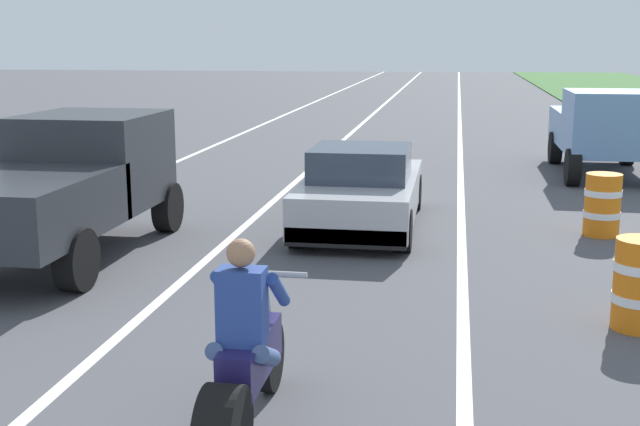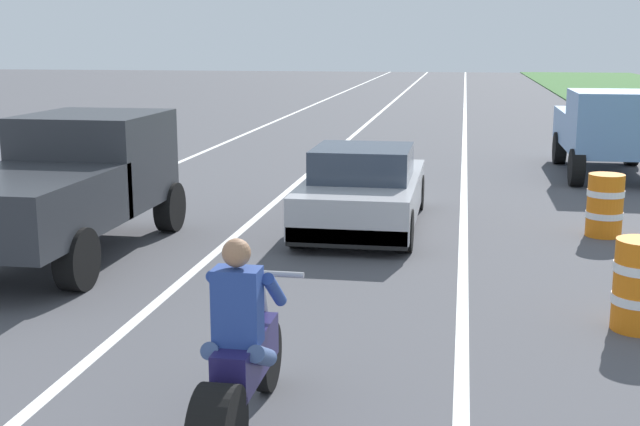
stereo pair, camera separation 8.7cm
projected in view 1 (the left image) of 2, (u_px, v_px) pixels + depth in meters
name	position (u px, v px, depth m)	size (l,w,h in m)	color
lane_stripe_left_solid	(197.00, 153.00, 22.99)	(0.14, 120.00, 0.01)	white
lane_stripe_right_solid	(460.00, 159.00, 21.85)	(0.14, 120.00, 0.01)	white
lane_stripe_centre_dashed	(325.00, 156.00, 22.42)	(0.14, 120.00, 0.01)	white
motorcycle_with_rider	(243.00, 368.00, 6.40)	(0.70, 2.21, 1.62)	black
sports_car_silver	(361.00, 190.00, 13.78)	(1.84, 4.30, 1.37)	#B7B7BC
pickup_truck_left_lane_dark_grey	(67.00, 180.00, 11.85)	(2.02, 4.80, 1.98)	#2D3035
pickup_truck_right_shoulder_light_blue	(604.00, 127.00, 19.14)	(2.02, 4.80, 1.98)	#6B93C6
construction_barrel_nearest	(640.00, 284.00, 8.91)	(0.58, 0.58, 1.00)	orange
construction_barrel_mid	(602.00, 205.00, 13.21)	(0.58, 0.58, 1.00)	orange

